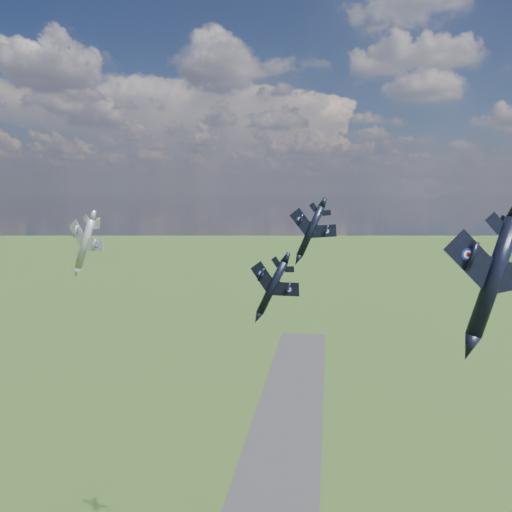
% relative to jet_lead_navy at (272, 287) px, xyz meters
% --- Properties ---
extents(jet_lead_navy, '(11.75, 14.20, 6.20)m').
position_rel_jet_lead_navy_xyz_m(jet_lead_navy, '(0.00, 0.00, 0.00)').
color(jet_lead_navy, black).
extents(jet_right_navy, '(14.60, 17.64, 6.20)m').
position_rel_jet_lead_navy_xyz_m(jet_right_navy, '(23.38, -25.92, 6.69)').
color(jet_right_navy, black).
extents(jet_high_navy, '(10.08, 13.07, 5.90)m').
position_rel_jet_lead_navy_xyz_m(jet_high_navy, '(5.27, 10.41, 7.78)').
color(jet_high_navy, black).
extents(jet_left_silver, '(15.78, 17.93, 7.36)m').
position_rel_jet_lead_navy_xyz_m(jet_left_silver, '(-38.80, 17.14, 4.19)').
color(jet_left_silver, gray).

